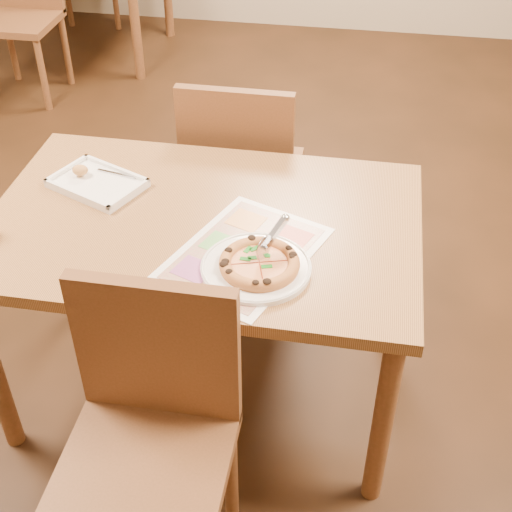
% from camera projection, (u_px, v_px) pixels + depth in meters
% --- Properties ---
extents(room, '(7.00, 7.00, 7.00)m').
position_uv_depth(room, '(191.00, 11.00, 1.75)').
color(room, black).
rests_on(room, ground).
extents(dining_table, '(1.30, 0.85, 0.72)m').
position_uv_depth(dining_table, '(204.00, 242.00, 2.19)').
color(dining_table, '#9D6C3E').
rests_on(dining_table, ground).
extents(chair_near, '(0.42, 0.42, 0.47)m').
position_uv_depth(chair_near, '(151.00, 408.00, 1.77)').
color(chair_near, brown).
rests_on(chair_near, ground).
extents(chair_far, '(0.42, 0.42, 0.47)m').
position_uv_depth(chair_far, '(241.00, 161.00, 2.70)').
color(chair_far, brown).
rests_on(chair_far, ground).
extents(plate, '(0.36, 0.36, 0.02)m').
position_uv_depth(plate, '(256.00, 268.00, 1.95)').
color(plate, white).
rests_on(plate, dining_table).
extents(pizza, '(0.22, 0.22, 0.03)m').
position_uv_depth(pizza, '(259.00, 263.00, 1.93)').
color(pizza, '#BE7540').
rests_on(pizza, plate).
extents(pizza_cutter, '(0.07, 0.13, 0.08)m').
position_uv_depth(pizza_cutter, '(272.00, 237.00, 1.94)').
color(pizza_cutter, silver).
rests_on(pizza_cutter, pizza).
extents(appetizer_tray, '(0.33, 0.29, 0.05)m').
position_uv_depth(appetizer_tray, '(96.00, 183.00, 2.28)').
color(appetizer_tray, white).
rests_on(appetizer_tray, dining_table).
extents(menu, '(0.49, 0.56, 0.00)m').
position_uv_depth(menu, '(244.00, 253.00, 2.01)').
color(menu, white).
rests_on(menu, dining_table).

